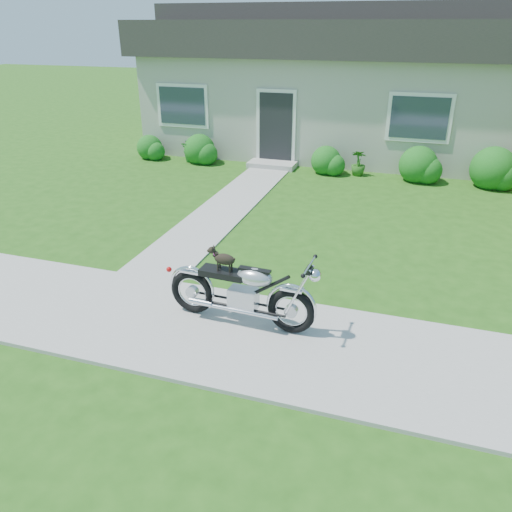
{
  "coord_description": "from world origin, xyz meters",
  "views": [
    {
      "loc": [
        2.54,
        -5.43,
        3.91
      ],
      "look_at": [
        0.46,
        1.0,
        0.75
      ],
      "focal_mm": 35.0,
      "sensor_mm": 36.0,
      "label": 1
    }
  ],
  "objects_px": {
    "potted_plant_left": "(192,148)",
    "potted_plant_right": "(358,163)",
    "house": "(345,82)",
    "motorcycle_with_dog": "(243,292)"
  },
  "relations": [
    {
      "from": "potted_plant_left",
      "to": "potted_plant_right",
      "type": "height_order",
      "value": "potted_plant_left"
    },
    {
      "from": "house",
      "to": "potted_plant_left",
      "type": "bearing_deg",
      "value": -139.71
    },
    {
      "from": "motorcycle_with_dog",
      "to": "house",
      "type": "bearing_deg",
      "value": 95.27
    },
    {
      "from": "motorcycle_with_dog",
      "to": "potted_plant_left",
      "type": "bearing_deg",
      "value": 121.7
    },
    {
      "from": "potted_plant_left",
      "to": "motorcycle_with_dog",
      "type": "bearing_deg",
      "value": -61.06
    },
    {
      "from": "house",
      "to": "potted_plant_right",
      "type": "bearing_deg",
      "value": -73.14
    },
    {
      "from": "house",
      "to": "motorcycle_with_dog",
      "type": "xyz_separation_m",
      "value": [
        0.51,
        -11.73,
        -1.62
      ]
    },
    {
      "from": "house",
      "to": "potted_plant_left",
      "type": "relative_size",
      "value": 15.6
    },
    {
      "from": "potted_plant_left",
      "to": "potted_plant_right",
      "type": "bearing_deg",
      "value": 0.0
    },
    {
      "from": "potted_plant_right",
      "to": "potted_plant_left",
      "type": "bearing_deg",
      "value": 180.0
    }
  ]
}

